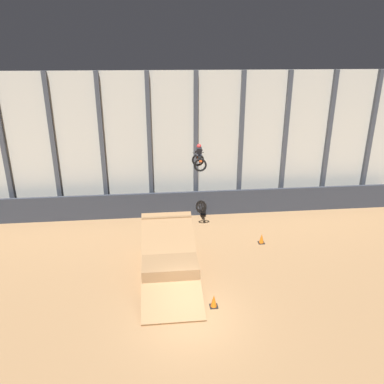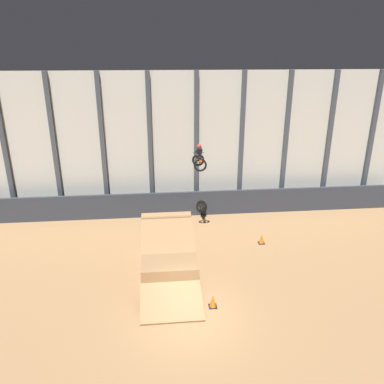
% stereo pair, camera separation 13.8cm
% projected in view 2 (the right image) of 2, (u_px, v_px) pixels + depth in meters
% --- Properties ---
extents(ground_plane, '(60.00, 60.00, 0.00)m').
position_uv_depth(ground_plane, '(190.00, 318.00, 15.60)').
color(ground_plane, '#9E754C').
extents(arena_back_wall, '(32.00, 0.40, 9.34)m').
position_uv_depth(arena_back_wall, '(173.00, 144.00, 24.73)').
color(arena_back_wall, beige).
rests_on(arena_back_wall, ground_plane).
extents(lower_barrier, '(31.36, 0.20, 1.68)m').
position_uv_depth(lower_barrier, '(175.00, 204.00, 25.02)').
color(lower_barrier, '#2D333D').
rests_on(lower_barrier, ground_plane).
extents(dirt_ramp, '(2.67, 6.32, 2.34)m').
position_uv_depth(dirt_ramp, '(168.00, 255.00, 18.87)').
color(dirt_ramp, '#966F48').
rests_on(dirt_ramp, ground_plane).
extents(rider_bike_solo, '(0.78, 1.75, 1.49)m').
position_uv_depth(rider_bike_solo, '(199.00, 159.00, 21.31)').
color(rider_bike_solo, black).
extents(traffic_cone_near_ramp, '(0.36, 0.36, 0.58)m').
position_uv_depth(traffic_cone_near_ramp, '(262.00, 239.00, 21.57)').
color(traffic_cone_near_ramp, black).
rests_on(traffic_cone_near_ramp, ground_plane).
extents(traffic_cone_arena_edge, '(0.36, 0.36, 0.58)m').
position_uv_depth(traffic_cone_arena_edge, '(213.00, 301.00, 16.18)').
color(traffic_cone_arena_edge, black).
rests_on(traffic_cone_arena_edge, ground_plane).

